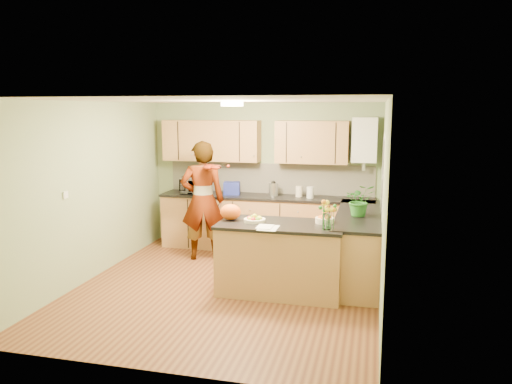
# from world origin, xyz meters

# --- Properties ---
(floor) EXTENTS (4.50, 4.50, 0.00)m
(floor) POSITION_xyz_m (0.00, 0.00, 0.00)
(floor) COLOR #592C19
(floor) RESTS_ON ground
(ceiling) EXTENTS (4.00, 4.50, 0.02)m
(ceiling) POSITION_xyz_m (0.00, 0.00, 2.50)
(ceiling) COLOR silver
(ceiling) RESTS_ON wall_back
(wall_back) EXTENTS (4.00, 0.02, 2.50)m
(wall_back) POSITION_xyz_m (0.00, 2.25, 1.25)
(wall_back) COLOR gray
(wall_back) RESTS_ON floor
(wall_front) EXTENTS (4.00, 0.02, 2.50)m
(wall_front) POSITION_xyz_m (0.00, -2.25, 1.25)
(wall_front) COLOR gray
(wall_front) RESTS_ON floor
(wall_left) EXTENTS (0.02, 4.50, 2.50)m
(wall_left) POSITION_xyz_m (-2.00, 0.00, 1.25)
(wall_left) COLOR gray
(wall_left) RESTS_ON floor
(wall_right) EXTENTS (0.02, 4.50, 2.50)m
(wall_right) POSITION_xyz_m (2.00, 0.00, 1.25)
(wall_right) COLOR gray
(wall_right) RESTS_ON floor
(back_counter) EXTENTS (3.64, 0.62, 0.94)m
(back_counter) POSITION_xyz_m (0.10, 1.95, 0.47)
(back_counter) COLOR #A37641
(back_counter) RESTS_ON floor
(right_counter) EXTENTS (0.62, 2.24, 0.94)m
(right_counter) POSITION_xyz_m (1.70, 0.85, 0.47)
(right_counter) COLOR #A37641
(right_counter) RESTS_ON floor
(splashback) EXTENTS (3.60, 0.02, 0.52)m
(splashback) POSITION_xyz_m (0.10, 2.23, 1.20)
(splashback) COLOR beige
(splashback) RESTS_ON back_counter
(upper_cabinets) EXTENTS (3.20, 0.34, 0.70)m
(upper_cabinets) POSITION_xyz_m (-0.18, 2.08, 1.85)
(upper_cabinets) COLOR #A37641
(upper_cabinets) RESTS_ON wall_back
(boiler) EXTENTS (0.40, 0.30, 0.86)m
(boiler) POSITION_xyz_m (1.70, 2.09, 1.90)
(boiler) COLOR white
(boiler) RESTS_ON wall_back
(window_right) EXTENTS (0.01, 1.30, 1.05)m
(window_right) POSITION_xyz_m (1.99, 0.60, 1.55)
(window_right) COLOR white
(window_right) RESTS_ON wall_right
(light_switch) EXTENTS (0.02, 0.09, 0.09)m
(light_switch) POSITION_xyz_m (-1.99, -0.60, 1.30)
(light_switch) COLOR white
(light_switch) RESTS_ON wall_left
(ceiling_lamp) EXTENTS (0.30, 0.30, 0.07)m
(ceiling_lamp) POSITION_xyz_m (0.00, 0.30, 2.46)
(ceiling_lamp) COLOR #FFEABF
(ceiling_lamp) RESTS_ON ceiling
(peninsula_island) EXTENTS (1.63, 0.83, 0.93)m
(peninsula_island) POSITION_xyz_m (0.73, 0.02, 0.47)
(peninsula_island) COLOR #A37641
(peninsula_island) RESTS_ON floor
(fruit_dish) EXTENTS (0.28, 0.28, 0.10)m
(fruit_dish) POSITION_xyz_m (0.38, 0.02, 0.97)
(fruit_dish) COLOR #F4E2C3
(fruit_dish) RESTS_ON peninsula_island
(orange_bowl) EXTENTS (0.25, 0.25, 0.14)m
(orange_bowl) POSITION_xyz_m (1.28, 0.17, 0.99)
(orange_bowl) COLOR #F4E2C3
(orange_bowl) RESTS_ON peninsula_island
(flower_vase) EXTENTS (0.23, 0.23, 0.43)m
(flower_vase) POSITION_xyz_m (1.33, -0.16, 1.21)
(flower_vase) COLOR silver
(flower_vase) RESTS_ON peninsula_island
(orange_bag) EXTENTS (0.32, 0.28, 0.21)m
(orange_bag) POSITION_xyz_m (0.04, 0.07, 1.04)
(orange_bag) COLOR #EB5913
(orange_bag) RESTS_ON peninsula_island
(papers) EXTENTS (0.23, 0.32, 0.01)m
(papers) POSITION_xyz_m (0.63, -0.28, 0.94)
(papers) COLOR white
(papers) RESTS_ON peninsula_island
(violinist) EXTENTS (0.81, 0.66, 1.90)m
(violinist) POSITION_xyz_m (-0.77, 1.21, 0.95)
(violinist) COLOR #E8AF8E
(violinist) RESTS_ON floor
(violin) EXTENTS (0.67, 0.58, 0.17)m
(violin) POSITION_xyz_m (-0.57, 0.99, 1.52)
(violin) COLOR #551905
(violin) RESTS_ON violinist
(microwave) EXTENTS (0.56, 0.44, 0.27)m
(microwave) POSITION_xyz_m (-1.17, 1.93, 1.08)
(microwave) COLOR white
(microwave) RESTS_ON back_counter
(blue_box) EXTENTS (0.30, 0.25, 0.22)m
(blue_box) POSITION_xyz_m (-0.50, 1.95, 1.05)
(blue_box) COLOR navy
(blue_box) RESTS_ON back_counter
(kettle) EXTENTS (0.16, 0.16, 0.29)m
(kettle) POSITION_xyz_m (0.22, 1.99, 1.06)
(kettle) COLOR silver
(kettle) RESTS_ON back_counter
(jar_cream) EXTENTS (0.15, 0.15, 0.18)m
(jar_cream) POSITION_xyz_m (0.66, 2.00, 1.03)
(jar_cream) COLOR #F4E2C3
(jar_cream) RESTS_ON back_counter
(jar_white) EXTENTS (0.15, 0.15, 0.18)m
(jar_white) POSITION_xyz_m (0.86, 1.92, 1.03)
(jar_white) COLOR white
(jar_white) RESTS_ON back_counter
(potted_plant) EXTENTS (0.47, 0.43, 0.44)m
(potted_plant) POSITION_xyz_m (1.70, 0.68, 1.16)
(potted_plant) COLOR #297125
(potted_plant) RESTS_ON right_counter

